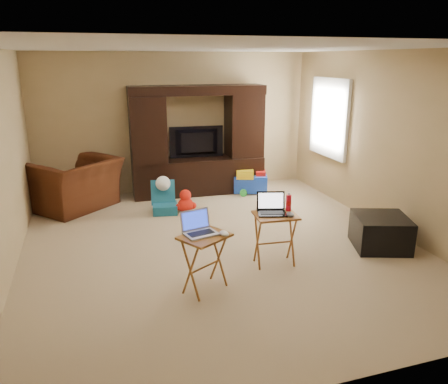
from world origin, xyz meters
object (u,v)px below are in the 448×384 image
object	(u,v)px
child_rocker	(165,197)
television	(197,143)
laptop_left	(201,224)
push_toy	(250,181)
tray_table_right	(275,239)
entertainment_center	(198,141)
water_bottle	(289,203)
laptop_right	(272,204)
tray_table_left	(205,263)
mouse_left	(224,233)
plush_toy	(186,201)
recliner	(75,184)
mouse_right	(290,214)
ottoman	(380,232)

from	to	relation	value
child_rocker	television	bearing A→B (deg)	60.28
television	laptop_left	world-z (taller)	television
push_toy	tray_table_right	size ratio (longest dim) A/B	0.97
entertainment_center	water_bottle	xyz separation A→B (m)	(0.34, -3.07, -0.23)
laptop_right	water_bottle	bearing A→B (deg)	30.14
entertainment_center	tray_table_left	size ratio (longest dim) A/B	3.77
entertainment_center	tray_table_left	xyz separation A→B (m)	(-0.82, -3.49, -0.65)
child_rocker	laptop_right	world-z (taller)	laptop_right
laptop_right	mouse_left	distance (m)	0.85
push_toy	laptop_left	size ratio (longest dim) A/B	1.87
laptop_left	push_toy	bearing A→B (deg)	47.41
plush_toy	water_bottle	bearing A→B (deg)	-68.20
child_rocker	laptop_left	world-z (taller)	laptop_left
laptop_right	mouse_left	xyz separation A→B (m)	(-0.72, -0.43, -0.10)
tray_table_left	laptop_left	bearing A→B (deg)	104.71
plush_toy	entertainment_center	bearing A→B (deg)	65.36
entertainment_center	recliner	xyz separation A→B (m)	(-2.15, -0.25, -0.56)
laptop_left	mouse_right	size ratio (longest dim) A/B	2.54
entertainment_center	recliner	world-z (taller)	entertainment_center
entertainment_center	push_toy	size ratio (longest dim) A/B	3.85
plush_toy	laptop_left	bearing A→B (deg)	-98.75
ottoman	tray_table_right	size ratio (longest dim) A/B	1.04
entertainment_center	child_rocker	size ratio (longest dim) A/B	4.61
tray_table_right	plush_toy	bearing A→B (deg)	111.57
television	water_bottle	size ratio (longest dim) A/B	5.03
child_rocker	laptop_right	distance (m)	2.42
laptop_right	mouse_right	distance (m)	0.24
recliner	plush_toy	world-z (taller)	recliner
television	ottoman	xyz separation A→B (m)	(1.66, -3.13, -0.72)
mouse_left	television	bearing A→B (deg)	80.03
laptop_left	mouse_left	bearing A→B (deg)	-37.82
push_toy	tray_table_left	world-z (taller)	tray_table_left
recliner	push_toy	world-z (taller)	recliner
tray_table_left	mouse_left	size ratio (longest dim) A/B	4.92
laptop_right	mouse_right	size ratio (longest dim) A/B	2.58
mouse_right	water_bottle	distance (m)	0.22
recliner	laptop_right	world-z (taller)	laptop_right
child_rocker	mouse_right	size ratio (longest dim) A/B	3.97
recliner	television	bearing A→B (deg)	146.78
recliner	water_bottle	bearing A→B (deg)	90.97
mouse_right	water_bottle	world-z (taller)	water_bottle
child_rocker	plush_toy	distance (m)	0.34
television	laptop_left	distance (m)	3.59
push_toy	laptop_right	distance (m)	2.97
water_bottle	entertainment_center	bearing A→B (deg)	96.23
child_rocker	mouse_left	bearing A→B (deg)	-76.46
laptop_left	mouse_left	distance (m)	0.26
child_rocker	laptop_right	xyz separation A→B (m)	(0.88, -2.20, 0.50)
push_toy	mouse_right	size ratio (longest dim) A/B	4.76
water_bottle	child_rocker	bearing A→B (deg)	117.73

